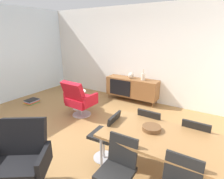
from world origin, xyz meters
TOP-DOWN VIEW (x-y plane):
  - ground_plane at (0.00, 0.00)m, footprint 8.32×8.32m
  - wall_back at (0.00, 2.60)m, footprint 6.80×0.12m
  - sideboard at (0.08, 2.30)m, footprint 1.60×0.45m
  - vase_cobalt at (0.03, 2.30)m, footprint 0.16×0.16m
  - vase_sculptural_dark at (0.42, 2.30)m, footprint 0.12×0.12m
  - dining_table at (1.80, -0.35)m, footprint 1.60×0.90m
  - wooden_bowl_on_table at (1.62, -0.28)m, footprint 0.26×0.26m
  - dining_chair_back_right at (2.15, 0.21)m, footprint 0.41×0.43m
  - dining_chair_near_window at (0.91, -0.35)m, footprint 0.45×0.43m
  - dining_chair_back_left at (1.45, 0.21)m, footprint 0.40×0.43m
  - dining_chair_front_left at (1.45, -0.91)m, footprint 0.41×0.43m
  - lounge_chair_red at (-0.59, 0.66)m, footprint 0.74×0.68m
  - armchair_black_shell at (0.25, -1.42)m, footprint 0.90×0.89m
  - side_table_round at (-0.92, 0.98)m, footprint 0.44×0.44m
  - fruit_bowl at (-0.92, 0.98)m, footprint 0.20×0.20m
  - magazine_stack at (-2.40, 0.53)m, footprint 0.33×0.39m

SIDE VIEW (x-z plane):
  - ground_plane at x=0.00m, z-range 0.00..0.00m
  - magazine_stack at x=-2.40m, z-range 0.00..0.12m
  - side_table_round at x=-0.92m, z-range 0.06..0.58m
  - sideboard at x=0.08m, z-range 0.08..0.80m
  - lounge_chair_red at x=-0.59m, z-range -0.01..0.94m
  - armchair_black_shell at x=0.25m, z-range -0.01..0.94m
  - dining_chair_back_right at x=2.15m, z-range 0.04..0.90m
  - dining_chair_near_window at x=0.91m, z-range 0.04..0.90m
  - dining_chair_back_left at x=1.45m, z-range 0.04..0.90m
  - dining_chair_front_left at x=1.45m, z-range 0.04..0.90m
  - fruit_bowl at x=-0.92m, z-range 0.51..0.61m
  - dining_table at x=1.80m, z-range 0.33..1.07m
  - wooden_bowl_on_table at x=1.62m, z-range 0.74..0.80m
  - vase_cobalt at x=0.03m, z-range 0.72..0.90m
  - vase_sculptural_dark at x=0.42m, z-range 0.67..0.99m
  - wall_back at x=0.00m, z-range 0.00..2.80m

